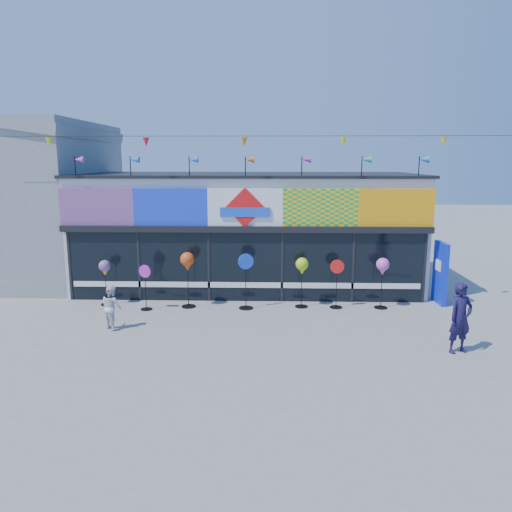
{
  "coord_description": "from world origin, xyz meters",
  "views": [
    {
      "loc": [
        0.82,
        -12.5,
        4.59
      ],
      "look_at": [
        0.39,
        2.0,
        1.79
      ],
      "focal_mm": 35.0,
      "sensor_mm": 36.0,
      "label": 1
    }
  ],
  "objects_px": {
    "blue_sign": "(440,273)",
    "spinner_0": "(105,269)",
    "spinner_2": "(187,263)",
    "spinner_5": "(337,283)",
    "spinner_6": "(383,268)",
    "child": "(112,307)",
    "spinner_4": "(302,268)",
    "spinner_3": "(246,280)",
    "spinner_1": "(145,286)",
    "adult_man": "(460,318)"
  },
  "relations": [
    {
      "from": "spinner_2",
      "to": "spinner_6",
      "type": "xyz_separation_m",
      "value": [
        6.08,
        0.06,
        -0.12
      ]
    },
    {
      "from": "child",
      "to": "spinner_4",
      "type": "bearing_deg",
      "value": -114.84
    },
    {
      "from": "spinner_5",
      "to": "spinner_6",
      "type": "distance_m",
      "value": 1.48
    },
    {
      "from": "blue_sign",
      "to": "spinner_0",
      "type": "bearing_deg",
      "value": -178.42
    },
    {
      "from": "spinner_0",
      "to": "child",
      "type": "bearing_deg",
      "value": -68.11
    },
    {
      "from": "spinner_0",
      "to": "spinner_1",
      "type": "relative_size",
      "value": 1.03
    },
    {
      "from": "spinner_3",
      "to": "spinner_6",
      "type": "height_order",
      "value": "spinner_3"
    },
    {
      "from": "spinner_1",
      "to": "spinner_6",
      "type": "height_order",
      "value": "spinner_6"
    },
    {
      "from": "blue_sign",
      "to": "spinner_0",
      "type": "xyz_separation_m",
      "value": [
        -10.76,
        -0.55,
        0.17
      ]
    },
    {
      "from": "spinner_2",
      "to": "spinner_5",
      "type": "relative_size",
      "value": 1.15
    },
    {
      "from": "spinner_0",
      "to": "spinner_3",
      "type": "bearing_deg",
      "value": -3.55
    },
    {
      "from": "spinner_5",
      "to": "spinner_6",
      "type": "bearing_deg",
      "value": 0.23
    },
    {
      "from": "child",
      "to": "blue_sign",
      "type": "bearing_deg",
      "value": -121.25
    },
    {
      "from": "spinner_1",
      "to": "adult_man",
      "type": "height_order",
      "value": "adult_man"
    },
    {
      "from": "spinner_4",
      "to": "spinner_5",
      "type": "xyz_separation_m",
      "value": [
        1.09,
        -0.05,
        -0.46
      ]
    },
    {
      "from": "spinner_1",
      "to": "spinner_4",
      "type": "relative_size",
      "value": 0.89
    },
    {
      "from": "spinner_5",
      "to": "spinner_1",
      "type": "bearing_deg",
      "value": -176.34
    },
    {
      "from": "blue_sign",
      "to": "spinner_3",
      "type": "xyz_separation_m",
      "value": [
        -6.25,
        -0.83,
        -0.08
      ]
    },
    {
      "from": "spinner_5",
      "to": "spinner_3",
      "type": "bearing_deg",
      "value": -176.5
    },
    {
      "from": "spinner_1",
      "to": "adult_man",
      "type": "distance_m",
      "value": 9.03
    },
    {
      "from": "spinner_3",
      "to": "spinner_6",
      "type": "distance_m",
      "value": 4.26
    },
    {
      "from": "spinner_2",
      "to": "spinner_5",
      "type": "height_order",
      "value": "spinner_2"
    },
    {
      "from": "spinner_5",
      "to": "spinner_6",
      "type": "xyz_separation_m",
      "value": [
        1.41,
        0.01,
        0.47
      ]
    },
    {
      "from": "blue_sign",
      "to": "spinner_2",
      "type": "xyz_separation_m",
      "value": [
        -8.08,
        -0.71,
        0.41
      ]
    },
    {
      "from": "child",
      "to": "adult_man",
      "type": "bearing_deg",
      "value": -146.56
    },
    {
      "from": "child",
      "to": "spinner_5",
      "type": "bearing_deg",
      "value": -118.72
    },
    {
      "from": "spinner_3",
      "to": "adult_man",
      "type": "relative_size",
      "value": 1.02
    },
    {
      "from": "spinner_1",
      "to": "child",
      "type": "height_order",
      "value": "spinner_1"
    },
    {
      "from": "spinner_0",
      "to": "spinner_5",
      "type": "distance_m",
      "value": 7.35
    },
    {
      "from": "spinner_2",
      "to": "spinner_6",
      "type": "bearing_deg",
      "value": 0.55
    },
    {
      "from": "spinner_2",
      "to": "adult_man",
      "type": "height_order",
      "value": "spinner_2"
    },
    {
      "from": "spinner_2",
      "to": "child",
      "type": "height_order",
      "value": "spinner_2"
    },
    {
      "from": "spinner_4",
      "to": "spinner_6",
      "type": "distance_m",
      "value": 2.5
    },
    {
      "from": "blue_sign",
      "to": "spinner_4",
      "type": "bearing_deg",
      "value": -173.66
    },
    {
      "from": "child",
      "to": "spinner_3",
      "type": "bearing_deg",
      "value": -108.46
    },
    {
      "from": "blue_sign",
      "to": "spinner_4",
      "type": "height_order",
      "value": "blue_sign"
    },
    {
      "from": "spinner_1",
      "to": "spinner_5",
      "type": "bearing_deg",
      "value": 3.66
    },
    {
      "from": "spinner_0",
      "to": "spinner_1",
      "type": "height_order",
      "value": "spinner_0"
    },
    {
      "from": "spinner_4",
      "to": "spinner_3",
      "type": "bearing_deg",
      "value": -172.71
    },
    {
      "from": "spinner_2",
      "to": "adult_man",
      "type": "distance_m",
      "value": 8.02
    },
    {
      "from": "adult_man",
      "to": "blue_sign",
      "type": "bearing_deg",
      "value": 56.7
    },
    {
      "from": "spinner_1",
      "to": "adult_man",
      "type": "relative_size",
      "value": 0.83
    },
    {
      "from": "spinner_1",
      "to": "spinner_5",
      "type": "height_order",
      "value": "spinner_5"
    },
    {
      "from": "spinner_4",
      "to": "adult_man",
      "type": "distance_m",
      "value": 5.15
    },
    {
      "from": "spinner_3",
      "to": "spinner_0",
      "type": "bearing_deg",
      "value": 176.45
    },
    {
      "from": "spinner_2",
      "to": "spinner_0",
      "type": "bearing_deg",
      "value": 176.61
    },
    {
      "from": "spinner_0",
      "to": "spinner_4",
      "type": "relative_size",
      "value": 0.92
    },
    {
      "from": "spinner_0",
      "to": "adult_man",
      "type": "height_order",
      "value": "adult_man"
    },
    {
      "from": "spinner_5",
      "to": "adult_man",
      "type": "xyz_separation_m",
      "value": [
        2.49,
        -3.63,
        0.05
      ]
    },
    {
      "from": "spinner_1",
      "to": "spinner_6",
      "type": "distance_m",
      "value": 7.37
    }
  ]
}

